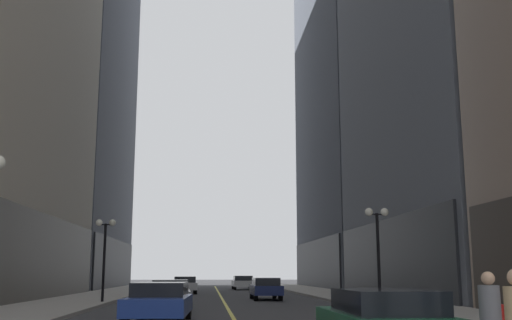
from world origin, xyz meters
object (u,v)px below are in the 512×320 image
at_px(fire_hydrant_right, 502,320).
at_px(street_lamp_right_mid, 378,235).
at_px(car_grey, 170,294).
at_px(street_lamp_left_far, 105,241).
at_px(car_blue, 160,301).
at_px(car_silver, 185,284).
at_px(car_navy, 266,288).
at_px(pedestrian_in_grey_suit, 491,315).
at_px(car_white, 243,282).

bearing_deg(fire_hydrant_right, street_lamp_right_mid, 92.94).
relative_size(car_grey, street_lamp_left_far, 0.97).
relative_size(car_blue, car_silver, 1.18).
xyz_separation_m(street_lamp_left_far, fire_hydrant_right, (13.30, -16.50, -2.86)).
bearing_deg(car_navy, street_lamp_right_mid, -71.90).
bearing_deg(pedestrian_in_grey_suit, car_white, 91.26).
xyz_separation_m(car_navy, street_lamp_left_far, (-9.01, -4.83, 2.54)).
height_order(car_grey, car_silver, same).
distance_m(car_blue, car_navy, 17.51).
xyz_separation_m(car_silver, fire_hydrant_right, (9.61, -32.35, -0.32)).
xyz_separation_m(car_blue, street_lamp_right_mid, (8.94, 5.15, 2.53)).
xyz_separation_m(car_silver, car_white, (5.19, 10.82, 0.00)).
height_order(pedestrian_in_grey_suit, fire_hydrant_right, pedestrian_in_grey_suit).
distance_m(car_silver, street_lamp_left_far, 16.47).
xyz_separation_m(car_navy, street_lamp_right_mid, (3.79, -11.59, 2.54)).
distance_m(car_blue, car_white, 38.91).
distance_m(car_blue, street_lamp_left_far, 12.78).
bearing_deg(car_navy, pedestrian_in_grey_suit, -88.00).
distance_m(street_lamp_left_far, fire_hydrant_right, 21.39).
distance_m(car_navy, pedestrian_in_grey_suit, 27.68).
relative_size(car_navy, car_white, 1.01).
xyz_separation_m(car_blue, car_silver, (-0.17, 27.76, -0.00)).
distance_m(car_blue, fire_hydrant_right, 10.50).
relative_size(car_silver, street_lamp_left_far, 0.93).
height_order(car_navy, car_white, same).
bearing_deg(fire_hydrant_right, car_navy, 101.37).
xyz_separation_m(pedestrian_in_grey_suit, fire_hydrant_right, (3.32, 6.33, -0.57)).
relative_size(car_silver, car_white, 0.93).
relative_size(street_lamp_right_mid, fire_hydrant_right, 5.54).
height_order(car_blue, car_white, same).
bearing_deg(street_lamp_left_far, car_silver, 76.88).
bearing_deg(car_grey, street_lamp_right_mid, -9.83).
bearing_deg(pedestrian_in_grey_suit, fire_hydrant_right, 62.32).
relative_size(car_blue, street_lamp_right_mid, 1.09).
height_order(car_navy, street_lamp_right_mid, street_lamp_right_mid).
relative_size(car_navy, pedestrian_in_grey_suit, 2.69).
xyz_separation_m(car_silver, street_lamp_left_far, (-3.69, -15.85, 2.54)).
bearing_deg(car_grey, pedestrian_in_grey_suit, -70.71).
bearing_deg(car_white, car_blue, -97.41).
relative_size(car_silver, pedestrian_in_grey_suit, 2.47).
relative_size(car_blue, street_lamp_left_far, 1.09).
bearing_deg(street_lamp_right_mid, car_blue, -150.06).
height_order(car_grey, street_lamp_right_mid, street_lamp_right_mid).
xyz_separation_m(car_white, fire_hydrant_right, (4.42, -43.17, -0.32)).
height_order(car_blue, car_silver, same).
distance_m(car_grey, car_navy, 11.30).
bearing_deg(car_grey, car_silver, 90.31).
relative_size(car_grey, car_white, 0.96).
bearing_deg(car_white, pedestrian_in_grey_suit, -88.74).
height_order(car_silver, street_lamp_left_far, street_lamp_left_far).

